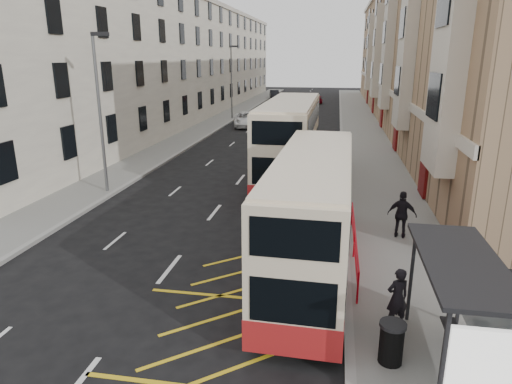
% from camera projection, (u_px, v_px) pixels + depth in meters
% --- Properties ---
extents(ground, '(200.00, 200.00, 0.00)m').
position_uv_depth(ground, '(116.00, 336.00, 11.91)').
color(ground, black).
rests_on(ground, ground).
extents(pavement_right, '(4.00, 120.00, 0.15)m').
position_uv_depth(pavement_right, '(365.00, 141.00, 38.90)').
color(pavement_right, slate).
rests_on(pavement_right, ground).
extents(pavement_left, '(3.00, 120.00, 0.15)m').
position_uv_depth(pavement_left, '(191.00, 136.00, 41.44)').
color(pavement_left, slate).
rests_on(pavement_left, ground).
extents(kerb_right, '(0.25, 120.00, 0.15)m').
position_uv_depth(kerb_right, '(342.00, 140.00, 39.23)').
color(kerb_right, gray).
rests_on(kerb_right, ground).
extents(kerb_left, '(0.25, 120.00, 0.15)m').
position_uv_depth(kerb_left, '(207.00, 136.00, 41.19)').
color(kerb_left, gray).
rests_on(kerb_left, ground).
extents(road_markings, '(10.00, 110.00, 0.01)m').
position_uv_depth(road_markings, '(290.00, 117.00, 54.39)').
color(road_markings, silver).
rests_on(road_markings, ground).
extents(terrace_right, '(10.75, 79.00, 15.25)m').
position_uv_depth(terrace_right, '(426.00, 51.00, 50.15)').
color(terrace_right, '#A4815F').
rests_on(terrace_right, ground).
extents(terrace_left, '(9.18, 79.00, 13.25)m').
position_uv_depth(terrace_left, '(181.00, 60.00, 55.20)').
color(terrace_left, silver).
rests_on(terrace_left, ground).
extents(bus_shelter, '(1.65, 4.25, 2.70)m').
position_uv_depth(bus_shelter, '(470.00, 299.00, 9.56)').
color(bus_shelter, black).
rests_on(bus_shelter, pavement_right).
extents(guard_railing, '(0.06, 6.56, 1.01)m').
position_uv_depth(guard_railing, '(355.00, 238.00, 16.07)').
color(guard_railing, '#B60512').
rests_on(guard_railing, pavement_right).
extents(street_lamp_near, '(0.93, 0.18, 8.00)m').
position_uv_depth(street_lamp_near, '(100.00, 105.00, 22.95)').
color(street_lamp_near, slate).
rests_on(street_lamp_near, pavement_left).
extents(street_lamp_far, '(0.93, 0.18, 8.00)m').
position_uv_depth(street_lamp_far, '(232.00, 78.00, 51.27)').
color(street_lamp_far, slate).
rests_on(street_lamp_far, pavement_left).
extents(double_decker_front, '(2.62, 10.23, 4.06)m').
position_uv_depth(double_decker_front, '(312.00, 215.00, 14.85)').
color(double_decker_front, beige).
rests_on(double_decker_front, ground).
extents(double_decker_rear, '(2.75, 11.70, 4.66)m').
position_uv_depth(double_decker_rear, '(290.00, 141.00, 26.01)').
color(double_decker_rear, beige).
rests_on(double_decker_rear, ground).
extents(litter_bin, '(0.62, 0.62, 1.03)m').
position_uv_depth(litter_bin, '(391.00, 342.00, 10.54)').
color(litter_bin, black).
rests_on(litter_bin, pavement_right).
extents(pedestrian_near, '(0.71, 0.60, 1.66)m').
position_uv_depth(pedestrian_near, '(397.00, 298.00, 11.89)').
color(pedestrian_near, black).
rests_on(pedestrian_near, pavement_right).
extents(pedestrian_mid, '(0.88, 0.69, 1.82)m').
position_uv_depth(pedestrian_mid, '(487.00, 381.00, 8.72)').
color(pedestrian_mid, black).
rests_on(pedestrian_mid, pavement_right).
extents(pedestrian_far, '(1.17, 0.67, 1.88)m').
position_uv_depth(pedestrian_far, '(402.00, 215.00, 17.79)').
color(pedestrian_far, black).
rests_on(pedestrian_far, pavement_right).
extents(white_van, '(3.48, 5.72, 1.48)m').
position_uv_depth(white_van, '(246.00, 119.00, 47.03)').
color(white_van, white).
rests_on(white_van, ground).
extents(car_silver, '(2.10, 4.39, 1.45)m').
position_uv_depth(car_silver, '(275.00, 102.00, 64.50)').
color(car_silver, '#A9ADB1').
rests_on(car_silver, ground).
extents(car_dark, '(2.31, 4.52, 1.42)m').
position_uv_depth(car_dark, '(274.00, 94.00, 78.45)').
color(car_dark, black).
rests_on(car_dark, ground).
extents(car_red, '(2.42, 4.62, 1.28)m').
position_uv_depth(car_red, '(316.00, 99.00, 70.46)').
color(car_red, maroon).
rests_on(car_red, ground).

